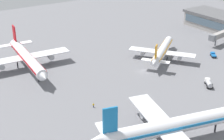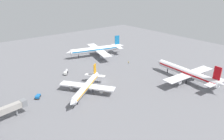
{
  "view_description": "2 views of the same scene",
  "coord_description": "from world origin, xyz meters",
  "px_view_note": "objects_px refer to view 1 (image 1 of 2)",
  "views": [
    {
      "loc": [
        -100.9,
        84.76,
        60.18
      ],
      "look_at": [
        3.26,
        14.25,
        3.28
      ],
      "focal_mm": 52.58,
      "sensor_mm": 36.0,
      "label": 1
    },
    {
      "loc": [
        93.58,
        -68.76,
        55.22
      ],
      "look_at": [
        -0.21,
        6.61,
        5.82
      ],
      "focal_mm": 32.92,
      "sensor_mm": 36.0,
      "label": 2
    }
  ],
  "objects_px": {
    "pushback_tractor": "(213,55)",
    "airplane_distant": "(171,126)",
    "airplane_taxiing": "(27,57)",
    "ground_crew_worker": "(93,105)",
    "airplane_at_gate": "(162,51)",
    "fuel_truck": "(209,83)"
  },
  "relations": [
    {
      "from": "ground_crew_worker",
      "to": "airplane_taxiing",
      "type": "bearing_deg",
      "value": 45.07
    },
    {
      "from": "airplane_at_gate",
      "to": "airplane_distant",
      "type": "relative_size",
      "value": 0.66
    },
    {
      "from": "airplane_at_gate",
      "to": "airplane_distant",
      "type": "bearing_deg",
      "value": -165.95
    },
    {
      "from": "fuel_truck",
      "to": "airplane_at_gate",
      "type": "bearing_deg",
      "value": 30.65
    },
    {
      "from": "airplane_at_gate",
      "to": "airplane_taxiing",
      "type": "relative_size",
      "value": 0.67
    },
    {
      "from": "airplane_distant",
      "to": "airplane_at_gate",
      "type": "bearing_deg",
      "value": 64.76
    },
    {
      "from": "airplane_distant",
      "to": "ground_crew_worker",
      "type": "bearing_deg",
      "value": 120.29
    },
    {
      "from": "pushback_tractor",
      "to": "airplane_distant",
      "type": "bearing_deg",
      "value": 155.08
    },
    {
      "from": "airplane_at_gate",
      "to": "ground_crew_worker",
      "type": "relative_size",
      "value": 20.17
    },
    {
      "from": "airplane_distant",
      "to": "pushback_tractor",
      "type": "bearing_deg",
      "value": 45.37
    },
    {
      "from": "airplane_distant",
      "to": "fuel_truck",
      "type": "xyz_separation_m",
      "value": [
        18.59,
        -38.36,
        -4.35
      ]
    },
    {
      "from": "airplane_distant",
      "to": "pushback_tractor",
      "type": "relative_size",
      "value": 10.86
    },
    {
      "from": "airplane_taxiing",
      "to": "ground_crew_worker",
      "type": "bearing_deg",
      "value": 13.17
    },
    {
      "from": "pushback_tractor",
      "to": "airplane_taxiing",
      "type": "bearing_deg",
      "value": 99.7
    },
    {
      "from": "airplane_at_gate",
      "to": "pushback_tractor",
      "type": "height_order",
      "value": "airplane_at_gate"
    },
    {
      "from": "airplane_at_gate",
      "to": "ground_crew_worker",
      "type": "distance_m",
      "value": 54.57
    },
    {
      "from": "airplane_distant",
      "to": "ground_crew_worker",
      "type": "relative_size",
      "value": 30.6
    },
    {
      "from": "airplane_at_gate",
      "to": "pushback_tractor",
      "type": "relative_size",
      "value": 7.16
    },
    {
      "from": "airplane_taxiing",
      "to": "pushback_tractor",
      "type": "height_order",
      "value": "airplane_taxiing"
    },
    {
      "from": "airplane_at_gate",
      "to": "fuel_truck",
      "type": "distance_m",
      "value": 32.21
    },
    {
      "from": "airplane_at_gate",
      "to": "fuel_truck",
      "type": "xyz_separation_m",
      "value": [
        -31.86,
        3.72,
        -2.98
      ]
    },
    {
      "from": "ground_crew_worker",
      "to": "fuel_truck",
      "type": "bearing_deg",
      "value": -67.7
    }
  ]
}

